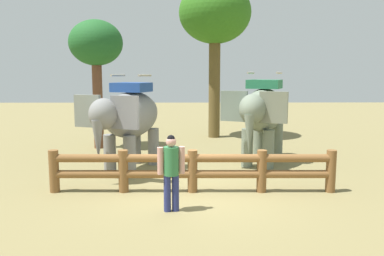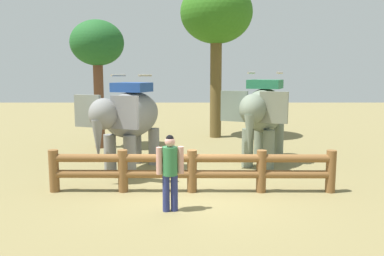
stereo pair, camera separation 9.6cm
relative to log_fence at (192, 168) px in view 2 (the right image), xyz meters
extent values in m
plane|color=olive|center=(0.00, -0.16, -0.61)|extent=(60.00, 60.00, 0.00)
cylinder|color=brown|center=(-3.41, 0.03, -0.08)|extent=(0.24, 0.24, 1.05)
cylinder|color=brown|center=(-1.70, 0.01, -0.08)|extent=(0.24, 0.24, 1.05)
cylinder|color=brown|center=(0.00, 0.00, -0.08)|extent=(0.24, 0.24, 1.05)
cylinder|color=brown|center=(1.70, -0.01, -0.08)|extent=(0.24, 0.24, 1.05)
cylinder|color=brown|center=(3.41, -0.03, -0.08)|extent=(0.24, 0.24, 1.05)
cylinder|color=brown|center=(0.00, 0.00, -0.16)|extent=(6.82, 0.25, 0.20)
cylinder|color=brown|center=(0.00, 0.00, 0.24)|extent=(6.82, 0.25, 0.20)
cylinder|color=gray|center=(-1.76, 1.49, -0.02)|extent=(0.35, 0.35, 1.17)
cylinder|color=gray|center=(-2.37, 1.71, -0.02)|extent=(0.35, 0.35, 1.17)
cylinder|color=gray|center=(-1.22, 2.97, -0.02)|extent=(0.35, 0.35, 1.17)
cylinder|color=gray|center=(-1.83, 3.19, -0.02)|extent=(0.35, 0.35, 1.17)
ellipsoid|color=gray|center=(-1.80, 2.34, 1.07)|extent=(2.00, 2.87, 1.36)
ellipsoid|color=gray|center=(-2.33, 0.88, 1.25)|extent=(1.00, 1.08, 0.83)
cube|color=slate|center=(-1.76, 0.79, 1.29)|extent=(0.77, 0.38, 0.88)
cube|color=gray|center=(-2.82, 1.18, 1.29)|extent=(0.77, 0.38, 0.88)
cone|color=gray|center=(-2.43, 0.59, 0.58)|extent=(0.31, 0.31, 1.07)
cube|color=#214591|center=(-1.80, 2.34, 1.89)|extent=(1.23, 1.16, 0.27)
cylinder|color=#A59E8C|center=(-1.38, 2.19, 2.24)|extent=(0.33, 0.76, 0.07)
cylinder|color=#A59E8C|center=(-2.22, 2.49, 2.24)|extent=(0.33, 0.76, 0.07)
cylinder|color=slate|center=(2.35, 2.42, -0.01)|extent=(0.36, 0.36, 1.20)
cylinder|color=slate|center=(1.74, 2.67, -0.01)|extent=(0.36, 0.36, 1.20)
cylinder|color=slate|center=(2.97, 3.91, -0.01)|extent=(0.36, 0.36, 1.20)
cylinder|color=slate|center=(2.36, 4.16, -0.01)|extent=(0.36, 0.36, 1.20)
ellipsoid|color=slate|center=(2.35, 3.29, 1.12)|extent=(2.15, 2.95, 1.40)
ellipsoid|color=slate|center=(1.74, 1.82, 1.29)|extent=(1.05, 1.12, 0.85)
cube|color=slate|center=(2.32, 1.70, 1.34)|extent=(0.78, 0.42, 0.90)
cube|color=slate|center=(1.25, 2.14, 1.34)|extent=(0.78, 0.42, 0.90)
cone|color=slate|center=(1.62, 1.52, 0.61)|extent=(0.32, 0.32, 1.10)
cube|color=#246F47|center=(2.35, 3.29, 1.96)|extent=(1.29, 1.22, 0.28)
cylinder|color=#A59E8C|center=(2.78, 3.11, 2.32)|extent=(0.38, 0.77, 0.07)
cylinder|color=#A59E8C|center=(1.93, 3.47, 2.32)|extent=(0.38, 0.77, 0.07)
cylinder|color=navy|center=(-0.38, -1.35, -0.21)|extent=(0.15, 0.15, 0.79)
cylinder|color=navy|center=(-0.55, -1.38, -0.21)|extent=(0.15, 0.15, 0.79)
cylinder|color=#2F7241|center=(-0.46, -1.36, 0.48)|extent=(0.37, 0.37, 0.60)
cylinder|color=tan|center=(-0.24, -1.32, 0.50)|extent=(0.13, 0.13, 0.57)
cylinder|color=tan|center=(-0.69, -1.40, 0.50)|extent=(0.13, 0.13, 0.57)
sphere|color=tan|center=(-0.46, -1.36, 0.89)|extent=(0.22, 0.22, 0.22)
sphere|color=black|center=(-0.46, -1.36, 0.95)|extent=(0.17, 0.17, 0.17)
cylinder|color=brown|center=(-3.61, 5.82, 1.15)|extent=(0.38, 0.38, 3.50)
ellipsoid|color=#1E5723|center=(-3.61, 5.82, 3.46)|extent=(2.03, 2.03, 1.73)
cylinder|color=brown|center=(1.08, 8.42, 1.74)|extent=(0.51, 0.51, 4.69)
ellipsoid|color=#2E6919|center=(1.08, 8.42, 4.96)|extent=(3.19, 3.19, 2.71)
camera|label=1|loc=(-0.10, -9.41, 2.31)|focal=36.75mm
camera|label=2|loc=(0.00, -9.41, 2.31)|focal=36.75mm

